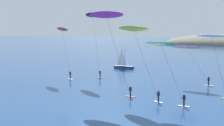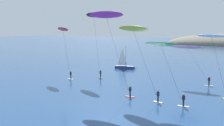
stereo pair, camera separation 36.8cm
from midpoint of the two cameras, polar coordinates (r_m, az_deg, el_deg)
The scene contains 8 objects.
sailboat_near at distance 69.88m, azimuth 2.50°, elevation -0.65°, with size 5.97×2.13×5.70m.
kitesurfer_yellow at distance 41.02m, azimuth 4.28°, elevation 6.24°, with size 8.98×4.09×10.39m.
kitesurfer_green at distance 37.15m, azimuth 10.06°, elevation 2.86°, with size 6.24×1.62×8.26m.
kitesurfer_red at distance 58.00m, azimuth -10.13°, elevation 5.95°, with size 6.42×3.36×10.28m.
kitesurfer_black at distance 57.86m, azimuth -3.97°, elevation 8.88°, with size 6.12×3.49×13.23m.
kitesurfer_white at distance 43.17m, azimuth 19.54°, elevation 4.41°, with size 6.05×3.21×9.17m.
kitesurfer_pink at distance 52.04m, azimuth 15.00°, elevation 2.67°, with size 7.86×1.51×6.93m.
kitesurfer_magenta at distance 42.22m, azimuth -1.22°, elevation 8.82°, with size 8.18×1.51×12.53m.
Camera 1 is at (28.92, -12.68, 9.82)m, focal length 45.00 mm.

